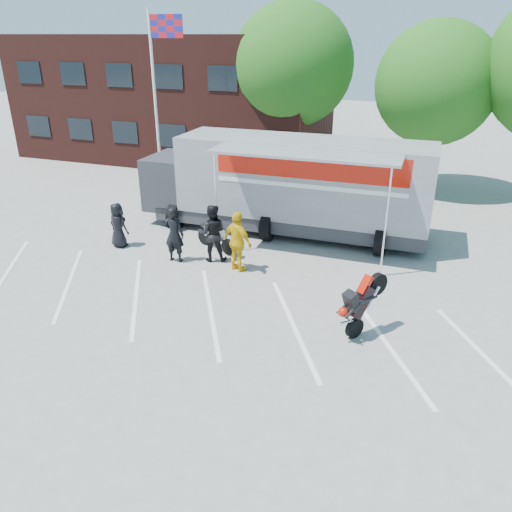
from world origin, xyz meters
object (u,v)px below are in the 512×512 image
Objects in this scene: tree_mid at (436,84)px; spectator_hivis at (238,242)px; spectator_leather_c at (212,233)px; flagpole at (159,83)px; transporter_truck at (289,232)px; parked_motorcycle at (216,249)px; stunt_bike_rider at (369,330)px; tree_left at (293,65)px; spectator_leather_b at (174,235)px; spectator_leather_a at (118,225)px.

spectator_hivis is (-5.04, -11.37, -3.95)m from tree_mid.
flagpole is at bearing -68.76° from spectator_leather_c.
transporter_truck is 5.83× the size of parked_motorcycle.
stunt_bike_rider is (-0.50, -13.51, -4.94)m from tree_mid.
parked_motorcycle is at bearing -86.99° from tree_left.
spectator_leather_c is (-5.63, 2.58, 0.97)m from stunt_bike_rider.
tree_left is at bearing 105.62° from transporter_truck.
flagpole reaches higher than tree_mid.
tree_mid is at bearing -124.26° from spectator_leather_b.
tree_left is 16.85m from stunt_bike_rider.
tree_mid is at bearing -6.79° from parked_motorcycle.
spectator_leather_a is (-5.28, -3.49, 0.81)m from transporter_truck.
spectator_leather_b is at bearing -58.36° from flagpole.
tree_left is 7.10m from tree_mid.
flagpole reaches higher than spectator_leather_c.
spectator_leather_b reaches higher than spectator_leather_a.
tree_mid is 4.75× the size of spectator_leather_a.
spectator_hivis is at bearing -113.90° from tree_mid.
flagpole is 8.59m from spectator_leather_b.
transporter_truck is 4.02m from spectator_hivis.
spectator_leather_a is at bearing -76.25° from flagpole.
spectator_leather_a is at bearing -103.03° from tree_left.
spectator_hivis is at bearing 138.29° from spectator_leather_c.
parked_motorcycle is at bearing -127.89° from transporter_truck.
spectator_leather_b is at bearing -163.06° from stunt_bike_rider.
tree_left is (4.24, 6.00, 0.51)m from flagpole.
parked_motorcycle is 1.34m from spectator_leather_c.
spectator_leather_c is (3.64, 0.07, 0.17)m from spectator_leather_a.
tree_mid is 15.29m from spectator_leather_a.
spectator_leather_c is (-1.64, -3.42, 0.97)m from transporter_truck.
spectator_leather_b is (3.96, -6.42, -4.11)m from flagpole.
tree_left is at bearing -105.38° from spectator_leather_c.
spectator_hivis is (6.21, -6.37, -4.06)m from flagpole.
spectator_leather_a is at bearing -131.63° from tree_mid.
spectator_leather_c is at bearing -136.24° from parked_motorcycle.
parked_motorcycle is 0.97× the size of spectator_hivis.
tree_left reaches higher than stunt_bike_rider.
transporter_truck is at bearing -20.41° from flagpole.
stunt_bike_rider is (6.50, -14.51, -5.57)m from tree_left.
stunt_bike_rider is 6.27m from spectator_leather_c.
tree_mid is 3.88× the size of spectator_hivis.
parked_motorcycle is 3.58m from spectator_leather_a.
flagpole is 4.50× the size of stunt_bike_rider.
spectator_hivis is (-4.54, 2.14, 0.99)m from stunt_bike_rider.
spectator_leather_a is at bearing -11.43° from spectator_leather_b.
spectator_leather_c reaches higher than parked_motorcycle.
transporter_truck is 3.18m from parked_motorcycle.
tree_left is 13.20m from spectator_leather_a.
parked_motorcycle is (-6.42, -10.05, -4.94)m from tree_mid.
tree_left is 13.26m from spectator_leather_b.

